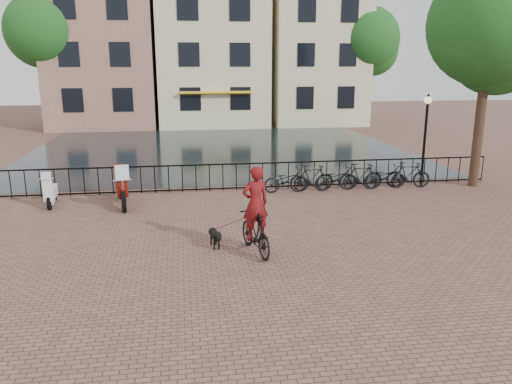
{
  "coord_description": "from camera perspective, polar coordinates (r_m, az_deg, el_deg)",
  "views": [
    {
      "loc": [
        -1.97,
        -10.13,
        4.65
      ],
      "look_at": [
        0.0,
        3.0,
        1.2
      ],
      "focal_mm": 35.0,
      "sensor_mm": 36.0,
      "label": 1
    }
  ],
  "objects": [
    {
      "name": "lamp_post",
      "position": [
        20.09,
        18.85,
        7.29
      ],
      "size": [
        0.3,
        0.3,
        3.45
      ],
      "color": "black",
      "rests_on": "ground"
    },
    {
      "name": "ground",
      "position": [
        11.32,
        2.29,
        -9.7
      ],
      "size": [
        100.0,
        100.0,
        0.0
      ],
      "primitive_type": "plane",
      "color": "brown",
      "rests_on": "ground"
    },
    {
      "name": "canal_house_mid",
      "position": [
        40.23,
        -5.22,
        16.27
      ],
      "size": [
        8.0,
        9.5,
        11.8
      ],
      "color": "beige",
      "rests_on": "ground"
    },
    {
      "name": "parked_bike_5",
      "position": [
        19.93,
        17.0,
        1.9
      ],
      "size": [
        1.71,
        0.7,
        1.0
      ],
      "primitive_type": "imported",
      "rotation": [
        0.0,
        0.0,
        1.43
      ],
      "color": "black",
      "rests_on": "ground"
    },
    {
      "name": "parked_bike_4",
      "position": [
        19.55,
        14.48,
        1.69
      ],
      "size": [
        1.75,
        0.71,
        0.9
      ],
      "primitive_type": "imported",
      "rotation": [
        0.0,
        0.0,
        1.64
      ],
      "color": "black",
      "rests_on": "ground"
    },
    {
      "name": "dog",
      "position": [
        13.0,
        -4.72,
        -5.18
      ],
      "size": [
        0.39,
        0.83,
        0.54
      ],
      "rotation": [
        0.0,
        0.0,
        0.17
      ],
      "color": "black",
      "rests_on": "ground"
    },
    {
      "name": "canal_house_left",
      "position": [
        40.55,
        -17.08,
        16.42
      ],
      "size": [
        7.5,
        9.0,
        12.8
      ],
      "color": "#8A5A50",
      "rests_on": "ground"
    },
    {
      "name": "tree_far_right",
      "position": [
        39.71,
        12.61,
        16.67
      ],
      "size": [
        4.76,
        4.76,
        8.76
      ],
      "color": "black",
      "rests_on": "ground"
    },
    {
      "name": "scooter",
      "position": [
        17.98,
        -22.43,
        0.58
      ],
      "size": [
        0.52,
        1.43,
        1.3
      ],
      "rotation": [
        0.0,
        0.0,
        0.09
      ],
      "color": "white",
      "rests_on": "ground"
    },
    {
      "name": "tree_near_right",
      "position": [
        20.75,
        25.23,
        16.9
      ],
      "size": [
        4.48,
        4.48,
        8.24
      ],
      "color": "black",
      "rests_on": "ground"
    },
    {
      "name": "parked_bike_1",
      "position": [
        18.62,
        6.37,
        1.59
      ],
      "size": [
        1.69,
        0.57,
        1.0
      ],
      "primitive_type": "imported",
      "rotation": [
        0.0,
        0.0,
        1.63
      ],
      "color": "black",
      "rests_on": "ground"
    },
    {
      "name": "parked_bike_2",
      "position": [
        18.9,
        9.16,
        1.53
      ],
      "size": [
        1.77,
        0.77,
        0.9
      ],
      "primitive_type": "imported",
      "rotation": [
        0.0,
        0.0,
        1.67
      ],
      "color": "black",
      "rests_on": "ground"
    },
    {
      "name": "cyclist",
      "position": [
        12.34,
        -0.07,
        -2.69
      ],
      "size": [
        0.97,
        1.98,
        2.61
      ],
      "rotation": [
        0.0,
        0.0,
        3.38
      ],
      "color": "black",
      "rests_on": "ground"
    },
    {
      "name": "canal_water",
      "position": [
        27.89,
        -4.38,
        4.92
      ],
      "size": [
        20.0,
        20.0,
        0.0
      ],
      "primitive_type": "plane",
      "color": "black",
      "rests_on": "ground"
    },
    {
      "name": "motorcycle",
      "position": [
        17.21,
        -15.15,
        1.1
      ],
      "size": [
        0.89,
        2.28,
        1.59
      ],
      "rotation": [
        0.0,
        0.0,
        0.16
      ],
      "color": "maroon",
      "rests_on": "ground"
    },
    {
      "name": "tree_far_left",
      "position": [
        38.27,
        -23.18,
        16.55
      ],
      "size": [
        5.04,
        5.04,
        9.27
      ],
      "color": "black",
      "rests_on": "ground"
    },
    {
      "name": "parked_bike_3",
      "position": [
        19.19,
        11.87,
        1.76
      ],
      "size": [
        1.66,
        0.47,
        1.0
      ],
      "primitive_type": "imported",
      "rotation": [
        0.0,
        0.0,
        1.57
      ],
      "color": "black",
      "rests_on": "ground"
    },
    {
      "name": "parked_bike_0",
      "position": [
        18.42,
        3.51,
        1.35
      ],
      "size": [
        1.75,
        0.72,
        0.9
      ],
      "primitive_type": "imported",
      "rotation": [
        0.0,
        0.0,
        1.64
      ],
      "color": "black",
      "rests_on": "ground"
    },
    {
      "name": "railing",
      "position": [
        18.7,
        -2.27,
        1.74
      ],
      "size": [
        20.0,
        0.05,
        1.02
      ],
      "color": "black",
      "rests_on": "ground"
    },
    {
      "name": "canal_house_right",
      "position": [
        41.52,
        6.37,
        17.23
      ],
      "size": [
        7.0,
        9.0,
        13.3
      ],
      "color": "beige",
      "rests_on": "ground"
    }
  ]
}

